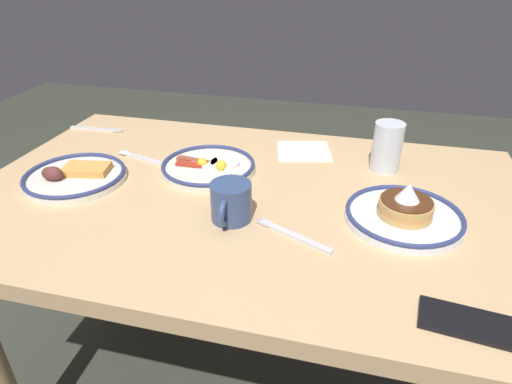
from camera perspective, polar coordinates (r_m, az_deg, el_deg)
dining_table at (r=1.12m, az=-1.29°, el=-4.32°), size 1.35×0.85×0.73m
plate_near_main at (r=1.18m, az=-6.14°, el=3.33°), size 0.25×0.25×0.04m
plate_center_pancakes at (r=1.01m, az=18.62°, el=-2.59°), size 0.25×0.25×0.09m
plate_far_companion at (r=1.21m, az=-22.42°, el=1.95°), size 0.25×0.25×0.05m
coffee_mug at (r=0.95m, az=-3.03°, el=-1.28°), size 0.09×0.12×0.09m
drinking_glass at (r=1.21m, az=16.54°, el=5.35°), size 0.08×0.08×0.13m
cell_phone at (r=0.80m, az=25.53°, el=-14.97°), size 0.15×0.09×0.01m
paper_napkin at (r=1.30m, az=6.19°, el=5.30°), size 0.18×0.17×0.00m
fork_near at (r=0.92m, az=4.81°, el=-5.58°), size 0.17×0.09×0.01m
fork_far at (r=1.54m, az=-19.87°, el=7.66°), size 0.18×0.03×0.01m
tea_spoon at (r=1.30m, az=-15.13°, el=4.47°), size 0.18×0.06×0.01m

